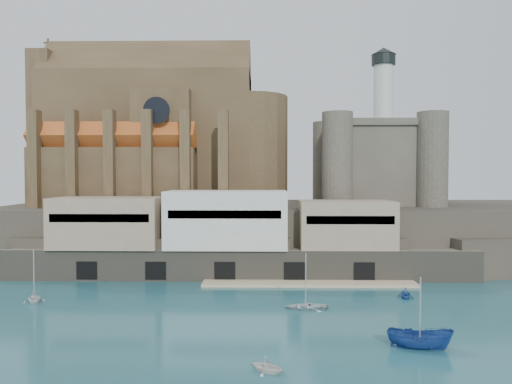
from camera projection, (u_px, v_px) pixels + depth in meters
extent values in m
plane|color=#1B4E59|center=(305.00, 322.00, 52.09)|extent=(300.00, 300.00, 0.00)
cube|color=#2A2620|center=(288.00, 231.00, 91.88)|extent=(100.00, 34.00, 10.00)
cube|color=#2A2620|center=(44.00, 256.00, 76.14)|extent=(9.00, 5.00, 6.00)
cube|color=#2A2620|center=(148.00, 256.00, 75.86)|extent=(9.00, 5.00, 6.00)
cube|color=#2A2620|center=(260.00, 257.00, 75.55)|extent=(9.00, 5.00, 6.00)
cube|color=#2A2620|center=(372.00, 257.00, 75.25)|extent=(9.00, 5.00, 6.00)
cube|color=#2A2620|center=(479.00, 257.00, 74.96)|extent=(9.00, 5.00, 6.00)
cube|color=#645E50|center=(240.00, 263.00, 74.63)|extent=(70.00, 6.00, 4.50)
cube|color=tan|center=(309.00, 283.00, 70.03)|extent=(30.00, 4.00, 0.40)
cube|color=black|center=(87.00, 270.00, 72.15)|extent=(3.00, 0.40, 2.60)
cube|color=black|center=(156.00, 271.00, 71.97)|extent=(3.00, 0.40, 2.60)
cube|color=black|center=(225.00, 271.00, 71.79)|extent=(3.00, 0.40, 2.60)
cube|color=black|center=(294.00, 271.00, 71.61)|extent=(3.00, 0.40, 2.60)
cube|color=black|center=(364.00, 271.00, 71.43)|extent=(3.00, 0.40, 2.60)
cube|color=gray|center=(109.00, 222.00, 75.78)|extent=(16.00, 9.00, 7.50)
cube|color=beige|center=(227.00, 219.00, 75.44)|extent=(18.00, 9.00, 8.50)
cube|color=gray|center=(346.00, 224.00, 75.14)|extent=(14.00, 8.00, 7.00)
cube|color=#463520|center=(149.00, 140.00, 93.75)|extent=(38.00, 14.00, 24.00)
cube|color=#463520|center=(149.00, 76.00, 93.33)|extent=(38.00, 13.01, 13.01)
cylinder|color=#463520|center=(250.00, 150.00, 93.48)|extent=(14.00, 14.00, 20.00)
cube|color=#463520|center=(171.00, 150.00, 93.75)|extent=(10.00, 20.00, 20.00)
cube|color=#463520|center=(113.00, 177.00, 84.58)|extent=(28.00, 5.00, 10.00)
cube|color=#463520|center=(141.00, 177.00, 103.56)|extent=(28.00, 5.00, 10.00)
cube|color=#B1501E|center=(113.00, 138.00, 84.35)|extent=(28.00, 5.66, 5.66)
cube|color=#B1501E|center=(141.00, 145.00, 103.33)|extent=(28.00, 5.66, 5.66)
cube|color=#463520|center=(49.00, 129.00, 94.02)|extent=(4.00, 10.00, 28.00)
cylinder|color=black|center=(156.00, 110.00, 81.50)|extent=(4.40, 0.30, 4.40)
cube|color=#463520|center=(35.00, 159.00, 81.69)|extent=(1.60, 2.20, 16.00)
cube|color=#463520|center=(72.00, 159.00, 81.58)|extent=(1.60, 2.20, 16.00)
cube|color=#463520|center=(110.00, 159.00, 81.47)|extent=(1.60, 2.20, 16.00)
cube|color=#463520|center=(148.00, 159.00, 81.35)|extent=(1.60, 2.20, 16.00)
cube|color=#463520|center=(185.00, 159.00, 81.24)|extent=(1.60, 2.20, 16.00)
cube|color=#463520|center=(223.00, 159.00, 81.13)|extent=(1.60, 2.20, 16.00)
cube|color=#464337|center=(374.00, 166.00, 92.17)|extent=(16.00, 16.00, 14.00)
cube|color=#464337|center=(375.00, 126.00, 91.91)|extent=(17.00, 17.00, 1.20)
cylinder|color=#464337|center=(337.00, 160.00, 84.29)|extent=(5.20, 5.20, 16.00)
cylinder|color=#464337|center=(432.00, 160.00, 84.00)|extent=(5.20, 5.20, 16.00)
cylinder|color=#464337|center=(326.00, 162.00, 100.28)|extent=(5.20, 5.20, 16.00)
cylinder|color=#464337|center=(406.00, 162.00, 99.99)|extent=(5.20, 5.20, 16.00)
cylinder|color=silver|center=(383.00, 97.00, 93.68)|extent=(3.60, 3.60, 12.00)
cylinder|color=black|center=(383.00, 60.00, 93.44)|extent=(4.40, 4.40, 2.00)
cone|color=black|center=(384.00, 51.00, 93.38)|extent=(4.60, 4.60, 1.40)
imported|color=silver|center=(267.00, 372.00, 39.07)|extent=(2.64, 2.97, 2.94)
imported|color=navy|center=(420.00, 348.00, 44.28)|extent=(2.58, 2.53, 5.74)
imported|color=white|center=(34.00, 302.00, 60.34)|extent=(3.33, 2.83, 3.30)
imported|color=silver|center=(306.00, 308.00, 57.55)|extent=(1.22, 3.59, 4.96)
imported|color=#214F9A|center=(405.00, 298.00, 62.58)|extent=(2.96, 2.20, 3.07)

